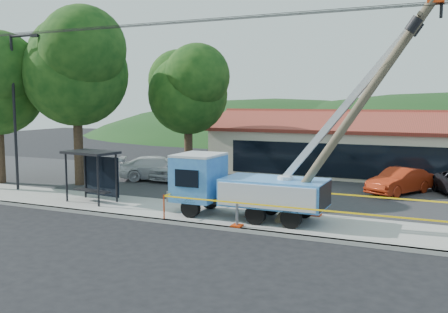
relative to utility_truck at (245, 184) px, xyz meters
name	(u,v)px	position (x,y,z in m)	size (l,w,h in m)	color
ground	(189,241)	(-0.71, -3.92, -1.66)	(120.00, 120.00, 0.00)	black
curb	(213,227)	(-0.71, -1.82, -1.58)	(60.00, 0.25, 0.15)	#AEADA3
sidewalk	(231,217)	(-0.71, 0.08, -1.58)	(60.00, 4.00, 0.15)	#AEADA3
parking_lot	(284,189)	(-0.71, 8.08, -1.61)	(60.00, 12.00, 0.10)	#28282B
strip_mall	(373,149)	(3.29, 16.06, 0.22)	(22.50, 8.53, 4.67)	beige
streetlight	(17,101)	(-14.50, 1.08, 3.65)	(2.13, 0.22, 9.00)	black
tree_west_near	(76,64)	(-12.71, 4.08, 5.87)	(7.56, 6.72, 10.80)	#332316
tree_lot	(188,87)	(-7.71, 9.08, 4.55)	(6.30, 5.60, 8.94)	#332316
hill_west	(275,136)	(-15.71, 51.08, -1.66)	(78.40, 56.00, 28.00)	#133513
utility_truck	(245,184)	(0.00, 0.00, 0.00)	(11.10, 3.70, 9.13)	black
leaning_pole	(358,107)	(4.84, -0.27, 3.39)	(6.11, 1.92, 9.07)	brown
bus_shelter	(94,164)	(-8.39, 0.13, 0.40)	(2.89, 2.01, 2.60)	black
caution_tape	(309,205)	(2.87, 0.10, -0.72)	(12.08, 3.65, 1.05)	red
car_silver	(178,180)	(-8.26, 8.61, -1.66)	(1.96, 4.88, 1.66)	silver
car_red	(399,195)	(5.70, 9.02, -1.66)	(1.53, 4.39, 1.45)	#A62A10
car_white	(160,181)	(-9.17, 7.76, -1.66)	(2.16, 5.33, 1.55)	silver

